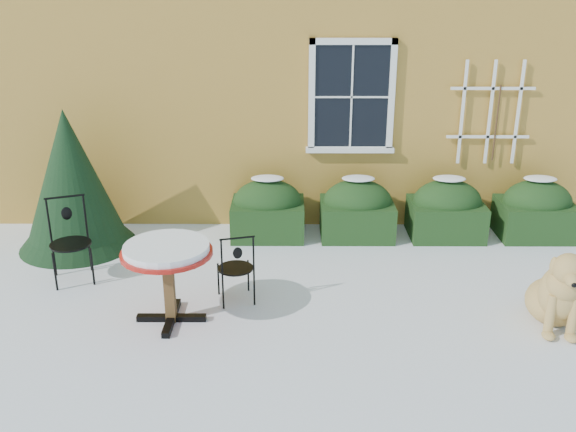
{
  "coord_description": "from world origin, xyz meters",
  "views": [
    {
      "loc": [
        0.03,
        -6.19,
        3.65
      ],
      "look_at": [
        0.0,
        1.0,
        0.9
      ],
      "focal_mm": 40.0,
      "sensor_mm": 36.0,
      "label": 1
    }
  ],
  "objects_px": {
    "patio_chair_far": "(70,240)",
    "dog": "(559,294)",
    "bistro_table": "(167,258)",
    "patio_chair_near": "(236,267)",
    "evergreen_shrub": "(73,193)"
  },
  "relations": [
    {
      "from": "evergreen_shrub",
      "to": "bistro_table",
      "type": "xyz_separation_m",
      "value": [
        1.69,
        -2.1,
        -0.02
      ]
    },
    {
      "from": "bistro_table",
      "to": "dog",
      "type": "xyz_separation_m",
      "value": [
        4.23,
        -0.11,
        -0.37
      ]
    },
    {
      "from": "patio_chair_far",
      "to": "dog",
      "type": "height_order",
      "value": "patio_chair_far"
    },
    {
      "from": "evergreen_shrub",
      "to": "patio_chair_near",
      "type": "distance_m",
      "value": 2.92
    },
    {
      "from": "evergreen_shrub",
      "to": "dog",
      "type": "distance_m",
      "value": 6.33
    },
    {
      "from": "patio_chair_near",
      "to": "patio_chair_far",
      "type": "bearing_deg",
      "value": -30.14
    },
    {
      "from": "evergreen_shrub",
      "to": "patio_chair_near",
      "type": "bearing_deg",
      "value": -34.65
    },
    {
      "from": "patio_chair_near",
      "to": "patio_chair_far",
      "type": "height_order",
      "value": "patio_chair_far"
    },
    {
      "from": "bistro_table",
      "to": "dog",
      "type": "relative_size",
      "value": 0.94
    },
    {
      "from": "patio_chair_near",
      "to": "dog",
      "type": "distance_m",
      "value": 3.58
    },
    {
      "from": "evergreen_shrub",
      "to": "dog",
      "type": "relative_size",
      "value": 1.85
    },
    {
      "from": "bistro_table",
      "to": "patio_chair_near",
      "type": "relative_size",
      "value": 1.13
    },
    {
      "from": "evergreen_shrub",
      "to": "dog",
      "type": "bearing_deg",
      "value": -20.53
    },
    {
      "from": "bistro_table",
      "to": "patio_chair_far",
      "type": "xyz_separation_m",
      "value": [
        -1.41,
        1.05,
        -0.24
      ]
    },
    {
      "from": "bistro_table",
      "to": "patio_chair_near",
      "type": "height_order",
      "value": "bistro_table"
    }
  ]
}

